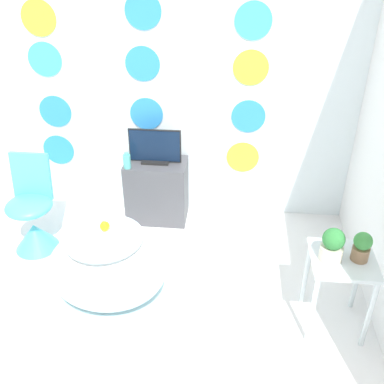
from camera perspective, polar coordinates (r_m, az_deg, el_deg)
wall_back_dotted at (r=3.79m, az=-5.90°, el=15.22°), size 4.49×0.05×2.60m
rug at (r=3.34m, az=-10.17°, el=-13.67°), size 1.34×0.85×0.01m
bathtub at (r=3.20m, az=-10.66°, el=-9.37°), size 0.82×0.65×0.56m
rubber_duck at (r=3.05m, az=-11.05°, el=-4.22°), size 0.07×0.07×0.08m
chair at (r=3.85m, az=-19.55°, el=-3.42°), size 0.37×0.37×0.79m
tv_cabinet at (r=3.99m, az=-4.47°, el=0.19°), size 0.53×0.33×0.57m
tv at (r=3.79m, az=-4.72°, el=5.59°), size 0.44×0.12×0.30m
vase at (r=3.76m, az=-8.26°, el=3.91°), size 0.06×0.06×0.14m
side_table at (r=3.01m, az=18.34°, el=-9.69°), size 0.39×0.39×0.56m
potted_plant_left at (r=2.84m, az=17.41°, el=-6.47°), size 0.14×0.14×0.22m
potted_plant_right at (r=2.90m, az=20.76°, el=-6.47°), size 0.11×0.11×0.19m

